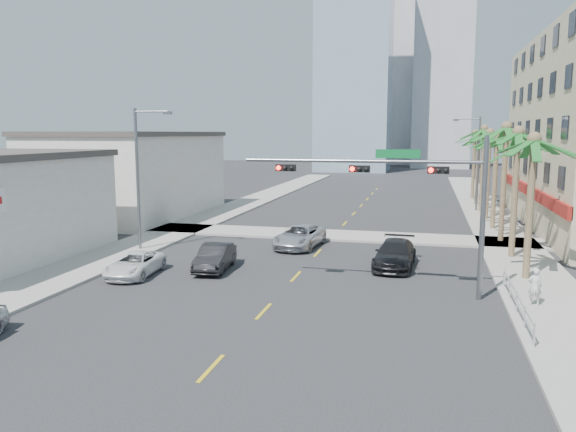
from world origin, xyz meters
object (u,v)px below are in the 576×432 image
Objects in this scene: car_lane_center at (300,236)px; car_lane_right at (395,254)px; pedestrian at (535,286)px; traffic_signal_mast at (410,187)px; car_lane_left at (215,257)px; car_parked_far at (135,264)px.

car_lane_right is at bearing -27.47° from car_lane_center.
traffic_signal_mast is at bearing -10.95° from pedestrian.
car_lane_right is 8.77m from pedestrian.
car_lane_center is at bearing -42.26° from pedestrian.
car_lane_left is 0.81× the size of car_lane_center.
pedestrian is at bearing -17.67° from car_lane_left.
car_parked_far is at bearing -5.99° from pedestrian.
car_lane_left is (-10.45, 2.41, -4.35)m from traffic_signal_mast.
traffic_signal_mast reaches higher than car_lane_right.
traffic_signal_mast reaches higher than car_parked_far.
car_parked_far is at bearing -120.83° from car_lane_center.
car_lane_right is at bearing 10.87° from car_lane_left.
car_lane_left is 7.80m from car_lane_center.
car_lane_center is (-7.28, 9.54, -4.33)m from traffic_signal_mast.
car_lane_right is (13.25, 5.21, 0.14)m from car_parked_far.
car_lane_right reaches higher than car_lane_center.
pedestrian is (6.26, -6.14, 0.21)m from car_lane_right.
traffic_signal_mast is at bearing -78.26° from car_lane_right.
car_lane_center reaches higher than car_parked_far.
traffic_signal_mast is 6.85× the size of pedestrian.
pedestrian reaches higher than car_lane_left.
car_parked_far is 1.03× the size of car_lane_left.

